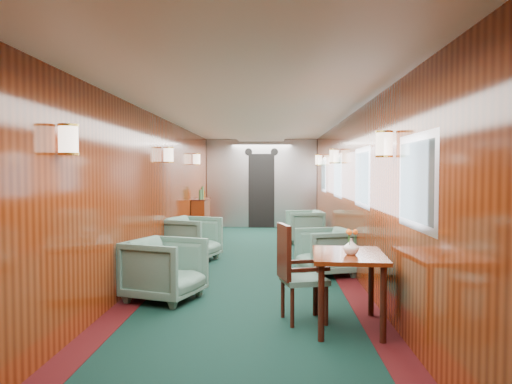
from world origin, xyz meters
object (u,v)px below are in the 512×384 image
armchair_left_near (165,269)px  armchair_right_near (326,252)px  side_chair (295,269)px  credenza (201,218)px  dining_table (348,265)px  armchair_right_far (305,226)px  armchair_left_far (192,239)px

armchair_left_near → armchair_right_near: bearing=-34.9°
side_chair → credenza: credenza is taller
dining_table → side_chair: 0.55m
armchair_left_near → armchair_right_far: size_ratio=1.06×
armchair_left_near → armchair_right_near: size_ratio=1.06×
armchair_right_near → dining_table: bearing=-17.4°
credenza → armchair_right_far: (2.33, -0.67, -0.11)m
armchair_right_far → armchair_left_far: bearing=-49.0°
credenza → armchair_right_near: credenza is taller
armchair_left_near → armchair_right_near: armchair_left_near is taller
credenza → armchair_left_far: 2.93m
side_chair → armchair_right_near: side_chair is taller
armchair_left_near → armchair_left_far: (-0.10, 2.60, 0.01)m
dining_table → armchair_left_far: size_ratio=1.23×
side_chair → armchair_left_near: 1.73m
dining_table → armchair_right_far: dining_table is taller
dining_table → armchair_left_near: size_ratio=1.27×
armchair_left_far → armchair_right_far: bearing=-21.7°
credenza → side_chair: bearing=-73.5°
credenza → armchair_left_near: 5.53m
dining_table → armchair_right_far: size_ratio=1.34×
armchair_left_near → armchair_right_near: 2.54m
side_chair → credenza: (-1.88, 6.33, -0.08)m
armchair_right_near → credenza: bearing=-165.3°
dining_table → armchair_right_near: 2.48m
credenza → armchair_right_near: 4.72m
dining_table → armchair_right_near: size_ratio=1.34×
side_chair → credenza: bearing=92.3°
armchair_left_near → armchair_left_far: bearing=21.8°
armchair_left_near → side_chair: bearing=-98.8°
armchair_right_near → side_chair: bearing=-30.0°
armchair_left_far → armchair_right_near: bearing=-96.4°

